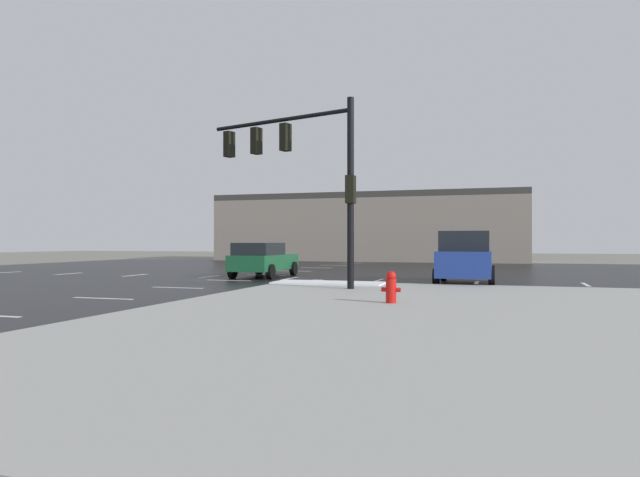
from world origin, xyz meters
The scene contains 10 objects.
ground_plane centered at (0.00, 0.00, 0.00)m, with size 120.00×120.00×0.00m, color slate.
road_asphalt centered at (0.00, 0.00, 0.01)m, with size 44.00×44.00×0.02m, color black.
sidewalk_corner centered at (12.00, -12.00, 0.07)m, with size 18.00×18.00×0.14m, color #9E9E99.
snow_strip_curbside centered at (5.00, -4.00, 0.17)m, with size 4.00×1.60×0.06m, color white.
lane_markings centered at (1.20, -1.38, 0.02)m, with size 36.15×36.15×0.01m.
traffic_signal_mast centered at (4.47, -5.42, 4.41)m, with size 5.77×1.88×6.17m.
fire_hydrant centered at (8.35, -9.79, 0.54)m, with size 0.48×0.26×0.79m.
strip_building_background centered at (0.11, 24.78, 2.82)m, with size 25.83×8.00×5.65m.
sedan_green centered at (0.47, 0.56, 0.85)m, with size 2.10×4.57×1.58m.
suv_blue centered at (9.61, -0.86, 1.09)m, with size 2.22×4.86×2.03m.
Camera 1 is at (10.99, -23.97, 1.67)m, focal length 32.45 mm.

